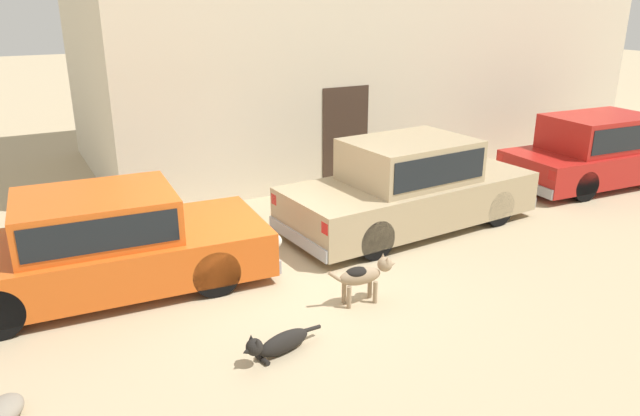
# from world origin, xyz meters

# --- Properties ---
(ground_plane) EXTENTS (80.00, 80.00, 0.00)m
(ground_plane) POSITION_xyz_m (0.00, 0.00, 0.00)
(ground_plane) COLOR tan
(parked_sedan_nearest) EXTENTS (4.68, 2.13, 1.39)m
(parked_sedan_nearest) POSITION_xyz_m (-2.34, 0.89, 0.69)
(parked_sedan_nearest) COLOR #D15619
(parked_sedan_nearest) RESTS_ON ground_plane
(parked_sedan_second) EXTENTS (4.78, 2.10, 1.57)m
(parked_sedan_second) POSITION_xyz_m (2.79, 0.85, 0.77)
(parked_sedan_second) COLOR tan
(parked_sedan_second) RESTS_ON ground_plane
(parked_sedan_third) EXTENTS (4.64, 1.95, 1.50)m
(parked_sedan_third) POSITION_xyz_m (7.98, 1.00, 0.75)
(parked_sedan_third) COLOR #AD1E19
(parked_sedan_third) RESTS_ON ground_plane
(stray_dog_spotted) EXTENTS (1.10, 0.35, 0.37)m
(stray_dog_spotted) POSITION_xyz_m (-0.93, -1.75, 0.15)
(stray_dog_spotted) COLOR black
(stray_dog_spotted) RESTS_ON ground_plane
(stray_dog_tan) EXTENTS (0.99, 0.28, 0.63)m
(stray_dog_tan) POSITION_xyz_m (0.60, -1.15, 0.40)
(stray_dog_tan) COLOR #997F60
(stray_dog_tan) RESTS_ON ground_plane
(rubble_pile) EXTENTS (0.54, 0.58, 0.21)m
(rubble_pile) POSITION_xyz_m (-3.72, -1.51, 0.11)
(rubble_pile) COLOR gray
(rubble_pile) RESTS_ON ground_plane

